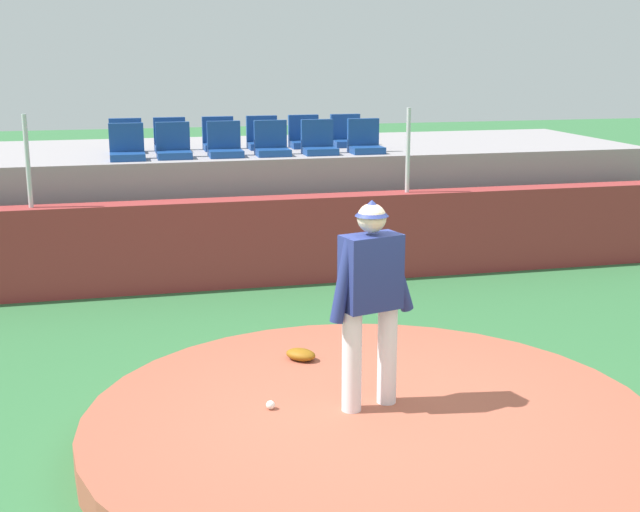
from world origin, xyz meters
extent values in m
plane|color=#306A3A|center=(0.00, 0.00, 0.00)|extent=(60.00, 60.00, 0.00)
cylinder|color=#9F503C|center=(0.00, 0.00, 0.13)|extent=(4.69, 4.69, 0.26)
cylinder|color=white|center=(-0.14, 0.10, 0.68)|extent=(0.16, 0.16, 0.84)
cylinder|color=white|center=(0.19, 0.19, 0.68)|extent=(0.16, 0.16, 0.84)
cube|color=navy|center=(0.02, 0.15, 1.41)|extent=(0.53, 0.37, 0.61)
cylinder|color=navy|center=(-0.22, 0.08, 1.37)|extent=(0.26, 0.17, 0.69)
cylinder|color=navy|center=(0.27, 0.21, 1.37)|extent=(0.34, 0.19, 0.68)
sphere|color=beige|center=(0.02, 0.15, 1.85)|extent=(0.23, 0.23, 0.23)
cone|color=navy|center=(0.02, 0.15, 1.93)|extent=(0.33, 0.33, 0.13)
sphere|color=white|center=(-0.78, 0.28, 0.30)|extent=(0.07, 0.07, 0.07)
ellipsoid|color=#8A5512|center=(-0.30, 1.34, 0.32)|extent=(0.36, 0.35, 0.11)
cube|color=maroon|center=(0.00, 5.07, 0.60)|extent=(12.79, 0.40, 1.19)
cylinder|color=silver|center=(-2.97, 5.07, 1.78)|extent=(0.06, 0.06, 1.17)
cylinder|color=silver|center=(2.06, 5.07, 1.78)|extent=(0.06, 0.06, 1.17)
cube|color=gray|center=(0.00, 7.36, 0.82)|extent=(12.62, 3.50, 1.64)
cube|color=navy|center=(-1.73, 6.04, 1.69)|extent=(0.48, 0.44, 0.10)
cube|color=navy|center=(-1.73, 6.22, 1.94)|extent=(0.48, 0.08, 0.40)
cube|color=navy|center=(-1.08, 6.08, 1.69)|extent=(0.48, 0.44, 0.10)
cube|color=navy|center=(-1.08, 6.26, 1.94)|extent=(0.48, 0.08, 0.40)
cube|color=navy|center=(-0.35, 6.08, 1.69)|extent=(0.48, 0.44, 0.10)
cube|color=navy|center=(-0.35, 6.26, 1.94)|extent=(0.48, 0.08, 0.40)
cube|color=navy|center=(0.34, 6.06, 1.69)|extent=(0.48, 0.44, 0.10)
cube|color=navy|center=(0.34, 6.24, 1.94)|extent=(0.48, 0.08, 0.40)
cube|color=navy|center=(1.04, 6.05, 1.69)|extent=(0.48, 0.44, 0.10)
cube|color=navy|center=(1.04, 6.23, 1.94)|extent=(0.48, 0.08, 0.40)
cube|color=navy|center=(1.75, 6.04, 1.69)|extent=(0.48, 0.44, 0.10)
cube|color=navy|center=(1.75, 6.22, 1.94)|extent=(0.48, 0.08, 0.40)
cube|color=navy|center=(-1.72, 6.93, 1.69)|extent=(0.48, 0.44, 0.10)
cube|color=navy|center=(-1.72, 7.11, 1.94)|extent=(0.48, 0.08, 0.40)
cube|color=navy|center=(-1.06, 6.97, 1.69)|extent=(0.48, 0.44, 0.10)
cube|color=navy|center=(-1.06, 7.15, 1.94)|extent=(0.48, 0.08, 0.40)
cube|color=navy|center=(-0.33, 6.96, 1.69)|extent=(0.48, 0.44, 0.10)
cube|color=navy|center=(-0.33, 7.14, 1.94)|extent=(0.48, 0.08, 0.40)
cube|color=navy|center=(0.37, 6.97, 1.69)|extent=(0.48, 0.44, 0.10)
cube|color=navy|center=(0.37, 7.15, 1.94)|extent=(0.48, 0.08, 0.40)
cube|color=navy|center=(1.04, 6.98, 1.69)|extent=(0.48, 0.44, 0.10)
cube|color=navy|center=(1.04, 7.16, 1.94)|extent=(0.48, 0.08, 0.40)
cube|color=navy|center=(1.73, 6.99, 1.69)|extent=(0.48, 0.44, 0.10)
cube|color=navy|center=(1.73, 7.17, 1.94)|extent=(0.48, 0.08, 0.40)
camera|label=1|loc=(-1.93, -6.16, 3.13)|focal=47.96mm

